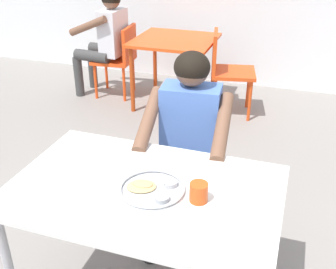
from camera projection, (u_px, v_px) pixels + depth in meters
table_foreground at (145, 200)px, 1.87m from camera, size 1.22×0.79×0.73m
thali_tray at (152, 189)px, 1.81m from camera, size 0.30×0.30×0.03m
drinking_cup at (199, 192)px, 1.73m from camera, size 0.08×0.08×0.09m
chair_foreground at (194, 150)px, 2.65m from camera, size 0.43×0.46×0.81m
diner_foreground at (187, 135)px, 2.35m from camera, size 0.53×0.58×1.17m
table_background_red at (175, 47)px, 4.24m from camera, size 0.82×0.80×0.72m
chair_red_left at (120, 56)px, 4.54m from camera, size 0.46×0.45×0.80m
chair_red_right at (226, 67)px, 4.09m from camera, size 0.50×0.50×0.85m
patron_background at (106, 34)px, 4.43m from camera, size 0.57×0.51×1.18m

